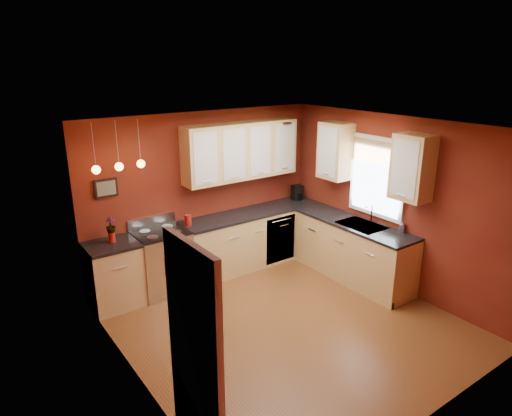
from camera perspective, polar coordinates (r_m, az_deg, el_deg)
floor at (r=6.26m, az=3.79°, el=-14.21°), size 4.20×4.20×0.00m
ceiling at (r=5.34m, az=4.37°, el=10.06°), size 4.00×4.20×0.02m
wall_back at (r=7.32m, az=-6.47°, el=1.80°), size 4.00×0.02×2.60m
wall_front at (r=4.43m, az=21.97°, el=-10.84°), size 4.00×0.02×2.60m
wall_left at (r=4.75m, az=-15.07°, el=-8.05°), size 0.02×4.20×2.60m
wall_right at (r=7.06m, az=16.67°, el=0.50°), size 0.02×4.20×2.60m
base_cabinets_back_left at (r=6.76m, az=-17.29°, el=-8.11°), size 0.70×0.60×0.90m
base_cabinets_back_right at (r=7.73m, az=-0.43°, el=-3.87°), size 2.54×0.60×0.90m
base_cabinets_right at (r=7.40m, az=11.90°, el=-5.32°), size 0.60×2.10×0.90m
counter_back_left at (r=6.57m, az=-17.68°, el=-4.43°), size 0.70×0.62×0.04m
counter_back_right at (r=7.56m, az=-0.43°, el=-0.56°), size 2.54×0.62×0.04m
counter_right at (r=7.23m, az=12.14°, el=-1.90°), size 0.62×2.10×0.04m
gas_range at (r=6.97m, az=-11.64°, el=-6.52°), size 0.76×0.64×1.11m
dishwasher_front at (r=7.72m, az=3.07°, el=-3.92°), size 0.60×0.02×0.80m
sink at (r=7.14m, az=13.03°, el=-2.26°), size 0.50×0.70×0.33m
window at (r=7.12m, az=14.93°, el=4.05°), size 0.06×1.02×1.22m
door_left_wall at (r=3.95m, az=-7.62°, el=-18.06°), size 0.12×0.82×2.05m
upper_cabinets_back at (r=7.33m, az=-1.86°, el=7.15°), size 2.00×0.35×0.90m
upper_cabinets_right at (r=6.96m, az=14.15°, el=6.02°), size 0.35×1.95×0.90m
wall_picture at (r=6.63m, az=-18.24°, el=2.38°), size 0.32×0.03×0.26m
pendant_lights at (r=6.27m, az=-16.74°, el=5.04°), size 0.71×0.11×0.66m
red_canister at (r=6.97m, az=-8.48°, el=-1.51°), size 0.11×0.11×0.17m
red_vase at (r=6.59m, az=-17.58°, el=-3.46°), size 0.09×0.09×0.15m
flowers at (r=6.54m, az=-17.72°, el=-2.09°), size 0.16×0.16×0.23m
coffee_maker at (r=8.21m, az=5.21°, el=1.90°), size 0.20×0.20×0.26m
soap_pump at (r=6.96m, az=17.82°, el=-2.20°), size 0.10×0.10×0.18m
dish_towel at (r=6.68m, az=-10.45°, el=-7.20°), size 0.21×0.01×0.28m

